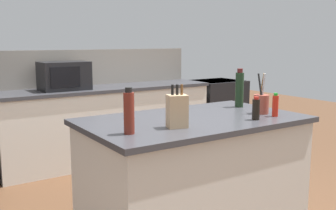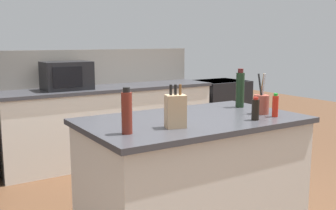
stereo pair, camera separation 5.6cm
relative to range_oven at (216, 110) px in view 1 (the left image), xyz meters
The scene contains 11 objects.
back_counter_run 1.79m from the range_oven, behind, with size 2.74×0.66×0.94m.
wall_backsplash 1.95m from the range_oven, 169.97° to the left, with size 2.70×0.03×0.46m, color gray.
kitchen_island 3.03m from the range_oven, 133.57° to the right, with size 1.66×0.99×0.94m.
range_oven is the anchor object (origin of this frame).
microwave 2.42m from the range_oven, behind, with size 0.55×0.39×0.33m.
knife_block 3.43m from the range_oven, 134.77° to the right, with size 0.15×0.13×0.29m.
utensil_crock 2.86m from the range_oven, 123.12° to the right, with size 0.12×0.12×0.32m.
vinegar_bottle 3.68m from the range_oven, 138.89° to the right, with size 0.07×0.07×0.29m.
hot_sauce_bottle 2.98m from the range_oven, 121.56° to the right, with size 0.05×0.05×0.18m.
wine_bottle 2.57m from the range_oven, 125.82° to the right, with size 0.07×0.07×0.34m.
soy_sauce_bottle 3.10m from the range_oven, 124.95° to the right, with size 0.06×0.06×0.17m.
Camera 1 is at (-1.75, -2.32, 1.52)m, focal length 42.00 mm.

